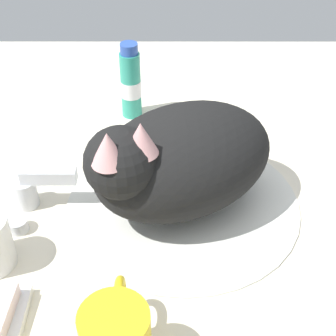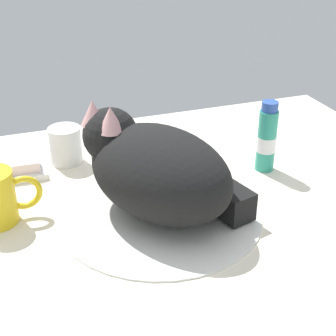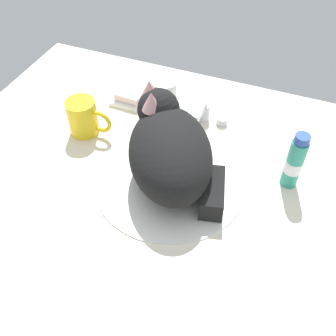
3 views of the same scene
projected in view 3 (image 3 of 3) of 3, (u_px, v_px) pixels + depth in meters
ground_plane at (170, 184)px, 86.58cm from camera, size 110.00×82.50×3.00cm
sink_basin at (170, 179)px, 85.27cm from camera, size 33.19×33.19×0.61cm
faucet at (201, 113)px, 97.11cm from camera, size 13.15×9.46×6.31cm
cat at (170, 149)px, 80.18cm from camera, size 27.35×30.60×17.32cm
coffee_mug at (84, 117)px, 93.11cm from camera, size 11.24×7.05×8.89cm
rinse_cup at (165, 93)px, 101.11cm from camera, size 6.25×6.25×7.23cm
soap_dish at (129, 101)px, 103.68cm from camera, size 9.00×6.40×1.20cm
soap_bar at (129, 96)px, 102.50cm from camera, size 7.04×4.39×2.03cm
toothpaste_bottle at (294, 162)px, 80.28cm from camera, size 3.61×3.61×13.66cm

